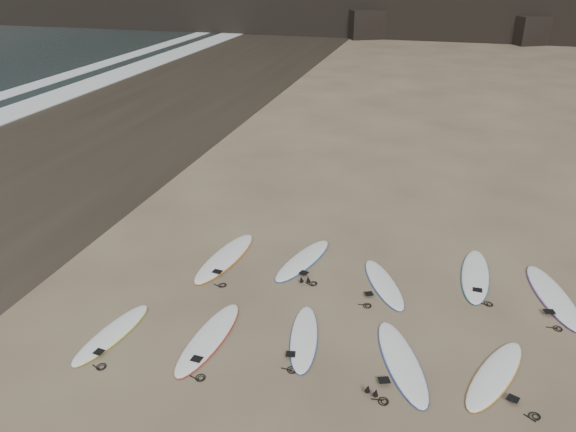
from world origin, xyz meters
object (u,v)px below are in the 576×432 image
Objects in this scene: surfboard_2 at (304,337)px; surfboard_0 at (112,333)px; surfboard_5 at (225,257)px; surfboard_8 at (475,275)px; surfboard_3 at (402,361)px; surfboard_7 at (384,284)px; surfboard_1 at (209,338)px; surfboard_6 at (303,260)px; surfboard_9 at (553,296)px; surfboard_4 at (495,374)px.

surfboard_0 is at bearing -176.91° from surfboard_2.
surfboard_5 reaches higher than surfboard_8.
surfboard_7 is (-0.66, 2.70, -0.00)m from surfboard_3.
surfboard_5 reaches higher than surfboard_1.
surfboard_1 is (1.97, 0.39, 0.01)m from surfboard_0.
surfboard_8 reaches higher than surfboard_6.
surfboard_6 is at bearing 93.98° from surfboard_2.
surfboard_2 is 0.81× the size of surfboard_9.
surfboard_0 is 3.93m from surfboard_2.
surfboard_3 is at bearing -23.59° from surfboard_5.
surfboard_4 is (3.67, -0.13, 0.00)m from surfboard_2.
surfboard_1 is 1.12× the size of surfboard_7.
surfboard_6 is (3.04, 3.98, 0.00)m from surfboard_0.
surfboard_5 is at bearing -170.73° from surfboard_8.
surfboard_5 reaches higher than surfboard_7.
surfboard_1 is 6.60m from surfboard_8.
surfboard_1 reaches higher than surfboard_0.
surfboard_5 is 1.13× the size of surfboard_6.
surfboard_5 reaches higher than surfboard_0.
surfboard_8 reaches higher than surfboard_0.
surfboard_7 is (-2.35, 2.61, -0.00)m from surfboard_4.
surfboard_8 is (5.27, 3.97, 0.00)m from surfboard_1.
surfboard_3 is 4.29m from surfboard_6.
surfboard_9 reaches higher than surfboard_4.
surfboard_2 is at bearing -132.83° from surfboard_8.
surfboard_3 is 5.52m from surfboard_5.
surfboard_3 is 1.03× the size of surfboard_6.
surfboard_2 is 3.68m from surfboard_4.
surfboard_2 is (3.82, 0.92, -0.00)m from surfboard_0.
surfboard_8 reaches higher than surfboard_2.
surfboard_9 reaches higher than surfboard_8.
surfboard_9 is at bearing 19.75° from surfboard_2.
surfboard_8 is at bearing 41.36° from surfboard_1.
surfboard_7 is at bearing -153.28° from surfboard_8.
surfboard_0 is 2.01m from surfboard_1.
surfboard_8 is at bearing 46.89° from surfboard_3.
surfboard_8 is at bearing 39.89° from surfboard_0.
surfboard_1 is 1.00× the size of surfboard_3.
surfboard_6 is 0.90× the size of surfboard_9.
surfboard_5 is at bearing 168.11° from surfboard_9.
surfboard_2 is at bearing 22.32° from surfboard_0.
surfboard_9 is at bearing 88.33° from surfboard_4.
surfboard_6 reaches higher than surfboard_7.
surfboard_6 is 4.21m from surfboard_8.
surfboard_8 reaches higher than surfboard_3.
surfboard_1 is 0.91× the size of surfboard_5.
surfboard_5 is at bearing 126.97° from surfboard_3.
surfboard_5 is at bearing 109.88° from surfboard_1.
surfboard_6 is (-0.79, 3.06, 0.00)m from surfboard_2.
surfboard_5 is 1.02× the size of surfboard_9.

